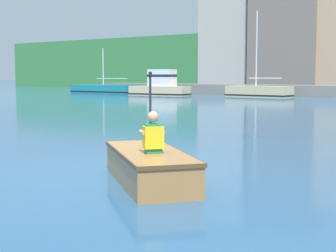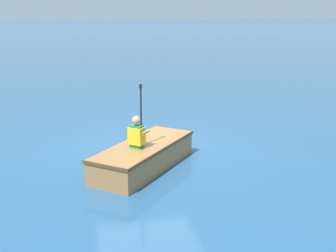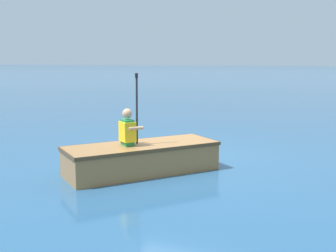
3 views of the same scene
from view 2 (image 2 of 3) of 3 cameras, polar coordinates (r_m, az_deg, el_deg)
The scene contains 3 objects.
ground_plane at distance 9.72m, azimuth -2.72°, elevation -3.30°, with size 300.00×300.00×0.00m, color #28567F.
rowboat_foreground at distance 8.60m, azimuth -3.15°, elevation -3.81°, with size 2.70×2.44×0.51m.
person_paddler at distance 8.20m, azimuth -4.25°, elevation -1.00°, with size 0.46×0.46×1.23m.
Camera 2 is at (9.12, -1.34, 3.09)m, focal length 45.00 mm.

